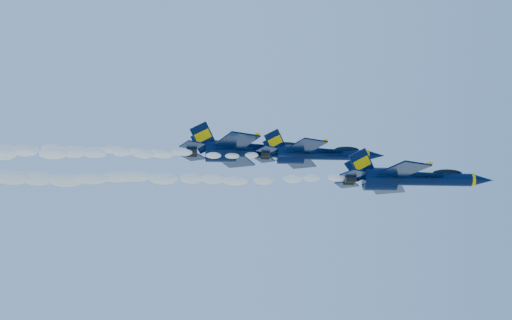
{
  "coord_description": "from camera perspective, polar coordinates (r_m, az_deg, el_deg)",
  "views": [
    {
      "loc": [
        -3.99,
        -83.96,
        128.31
      ],
      "look_at": [
        0.3,
        -4.07,
        152.43
      ],
      "focal_mm": 50.0,
      "sensor_mm": 36.0,
      "label": 1
    }
  ],
  "objects": [
    {
      "name": "smoke_trail_jet_second",
      "position": [
        88.36,
        -18.95,
        0.53
      ],
      "size": [
        58.86,
        2.03,
        1.82
      ],
      "primitive_type": "ellipsoid",
      "color": "white"
    },
    {
      "name": "smoke_trail_jet_lead",
      "position": [
        78.38,
        -14.53,
        -1.42
      ],
      "size": [
        58.86,
        2.24,
        2.01
      ],
      "primitive_type": "ellipsoid",
      "color": "white"
    },
    {
      "name": "jet_lead",
      "position": [
        79.67,
        12.16,
        -1.46
      ],
      "size": [
        16.52,
        13.55,
        6.14
      ],
      "color": "black"
    },
    {
      "name": "jet_third",
      "position": [
        88.56,
        -0.52,
        0.74
      ],
      "size": [
        17.91,
        14.69,
        6.66
      ],
      "color": "black"
    },
    {
      "name": "jet_second",
      "position": [
        85.84,
        4.73,
        0.47
      ],
      "size": [
        14.95,
        12.27,
        5.56
      ],
      "color": "black"
    }
  ]
}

